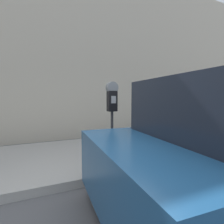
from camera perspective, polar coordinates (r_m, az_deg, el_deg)
ground_plane at (r=2.61m, az=2.97°, el=-29.83°), size 60.00×60.00×0.00m
sidewalk at (r=4.45m, az=-10.23°, el=-13.74°), size 24.00×2.80×0.15m
building_facade at (r=6.64m, az=-15.42°, el=18.98°), size 24.00×0.30×6.27m
parking_meter at (r=3.22m, az=0.00°, el=2.66°), size 0.21×0.14×1.62m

